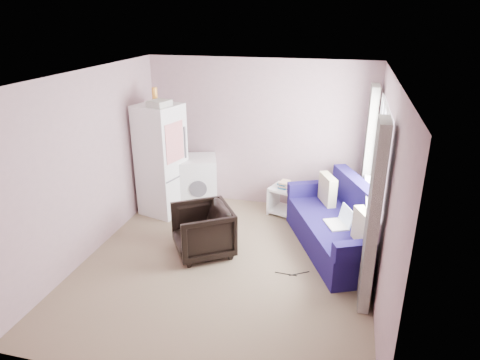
# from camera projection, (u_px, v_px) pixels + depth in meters

# --- Properties ---
(room) EXTENTS (3.84, 4.24, 2.54)m
(room) POSITION_uv_depth(u_px,v_px,m) (226.00, 178.00, 5.31)
(room) COLOR #887259
(room) RESTS_ON ground
(armchair) EXTENTS (1.00, 1.01, 0.77)m
(armchair) POSITION_uv_depth(u_px,v_px,m) (203.00, 228.00, 5.91)
(armchair) COLOR black
(armchair) RESTS_ON ground
(fridge) EXTENTS (0.77, 0.77, 2.08)m
(fridge) POSITION_uv_depth(u_px,v_px,m) (161.00, 159.00, 6.97)
(fridge) COLOR white
(fridge) RESTS_ON ground
(washing_machine) EXTENTS (0.79, 0.79, 0.88)m
(washing_machine) POSITION_uv_depth(u_px,v_px,m) (198.00, 181.00, 7.34)
(washing_machine) COLOR white
(washing_machine) RESTS_ON ground
(side_table) EXTENTS (0.53, 0.53, 0.58)m
(side_table) POSITION_uv_depth(u_px,v_px,m) (284.00, 198.00, 7.14)
(side_table) COLOR white
(side_table) RESTS_ON ground
(sofa) EXTENTS (1.70, 2.27, 0.92)m
(sofa) POSITION_uv_depth(u_px,v_px,m) (343.00, 227.00, 6.04)
(sofa) COLOR navy
(sofa) RESTS_ON ground
(window_dressing) EXTENTS (0.17, 2.62, 2.18)m
(window_dressing) POSITION_uv_depth(u_px,v_px,m) (370.00, 182.00, 5.59)
(window_dressing) COLOR white
(window_dressing) RESTS_ON ground
(floor_cables) EXTENTS (0.44, 0.17, 0.01)m
(floor_cables) POSITION_uv_depth(u_px,v_px,m) (293.00, 274.00, 5.55)
(floor_cables) COLOR black
(floor_cables) RESTS_ON ground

